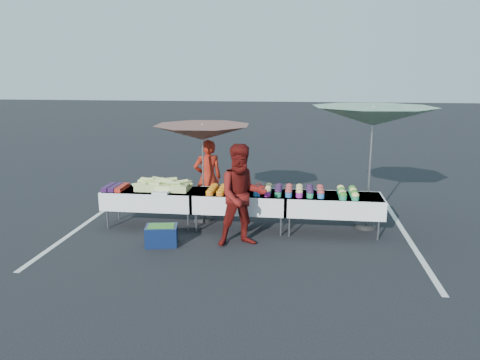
# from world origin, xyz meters

# --- Properties ---
(ground) EXTENTS (80.00, 80.00, 0.00)m
(ground) POSITION_xyz_m (0.00, 0.00, 0.00)
(ground) COLOR black
(stripe_left) EXTENTS (0.10, 5.00, 0.00)m
(stripe_left) POSITION_xyz_m (-3.20, 0.00, 0.00)
(stripe_left) COLOR silver
(stripe_left) RESTS_ON ground
(stripe_right) EXTENTS (0.10, 5.00, 0.00)m
(stripe_right) POSITION_xyz_m (3.20, 0.00, 0.00)
(stripe_right) COLOR silver
(stripe_right) RESTS_ON ground
(table_left) EXTENTS (1.86, 0.81, 0.75)m
(table_left) POSITION_xyz_m (-1.80, 0.00, 0.58)
(table_left) COLOR white
(table_left) RESTS_ON ground
(table_center) EXTENTS (1.86, 0.81, 0.75)m
(table_center) POSITION_xyz_m (0.00, 0.00, 0.58)
(table_center) COLOR white
(table_center) RESTS_ON ground
(table_right) EXTENTS (1.86, 0.81, 0.75)m
(table_right) POSITION_xyz_m (1.80, 0.00, 0.58)
(table_right) COLOR white
(table_right) RESTS_ON ground
(berry_punnets) EXTENTS (0.40, 0.54, 0.08)m
(berry_punnets) POSITION_xyz_m (-2.51, -0.06, 0.79)
(berry_punnets) COLOR black
(berry_punnets) RESTS_ON table_left
(corn_pile) EXTENTS (1.16, 0.57, 0.26)m
(corn_pile) POSITION_xyz_m (-1.55, 0.05, 0.84)
(corn_pile) COLOR #B4C665
(corn_pile) RESTS_ON table_left
(plastic_bags) EXTENTS (0.30, 0.25, 0.05)m
(plastic_bags) POSITION_xyz_m (-1.50, -0.30, 0.78)
(plastic_bags) COLOR white
(plastic_bags) RESTS_ON table_left
(carrot_bowls) EXTENTS (0.55, 0.69, 0.11)m
(carrot_bowls) POSITION_xyz_m (-0.35, -0.01, 0.80)
(carrot_bowls) COLOR #C86516
(carrot_bowls) RESTS_ON table_center
(potato_cups) EXTENTS (1.34, 0.58, 0.16)m
(potato_cups) POSITION_xyz_m (0.95, 0.00, 0.83)
(potato_cups) COLOR #2564AE
(potato_cups) RESTS_ON table_right
(bean_baskets) EXTENTS (0.36, 0.68, 0.15)m
(bean_baskets) POSITION_xyz_m (2.06, -0.01, 0.82)
(bean_baskets) COLOR #218556
(bean_baskets) RESTS_ON table_right
(vendor) EXTENTS (0.71, 0.60, 1.66)m
(vendor) POSITION_xyz_m (-0.80, 0.82, 0.83)
(vendor) COLOR #9D2112
(vendor) RESTS_ON ground
(customer) EXTENTS (1.08, 0.96, 1.84)m
(customer) POSITION_xyz_m (0.15, -0.85, 0.92)
(customer) COLOR #5D100E
(customer) RESTS_ON ground
(umbrella_left) EXTENTS (2.55, 2.55, 2.03)m
(umbrella_left) POSITION_xyz_m (-0.82, 0.45, 1.84)
(umbrella_left) COLOR black
(umbrella_left) RESTS_ON ground
(umbrella_right) EXTENTS (2.97, 2.97, 2.44)m
(umbrella_right) POSITION_xyz_m (2.50, 0.40, 2.21)
(umbrella_right) COLOR black
(umbrella_right) RESTS_ON ground
(storage_bin) EXTENTS (0.63, 0.51, 0.37)m
(storage_bin) POSITION_xyz_m (-1.29, -1.05, 0.19)
(storage_bin) COLOR #0C193D
(storage_bin) RESTS_ON ground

